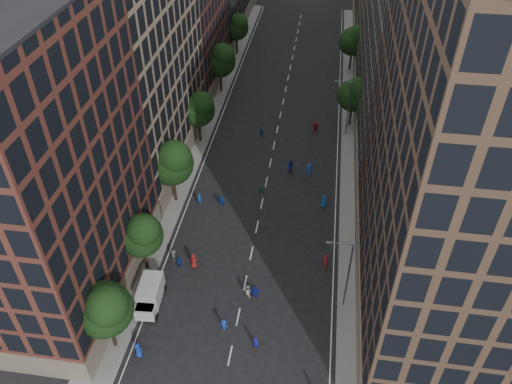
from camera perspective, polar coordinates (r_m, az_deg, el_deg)
ground at (r=75.02m, az=2.03°, el=5.14°), size 240.00×240.00×0.00m
sidewalk_left at (r=83.05m, az=-5.70°, el=8.72°), size 4.00×105.00×0.15m
sidewalk_right at (r=81.21m, az=11.17°, el=7.35°), size 4.00×105.00×0.15m
bldg_left_a at (r=49.51m, az=-24.28°, el=2.08°), size 14.00×22.00×30.00m
bldg_left_b at (r=67.00m, az=-15.19°, el=15.97°), size 14.00×26.00×34.00m
bldg_left_c at (r=88.23m, az=-9.43°, el=20.28°), size 14.00×20.00×28.00m
bldg_right_a at (r=45.75m, az=23.00°, el=3.94°), size 14.00×30.00×36.00m
bldg_right_b at (r=71.66m, az=18.68°, el=16.40°), size 14.00×28.00×33.00m
tree_left_0 at (r=47.64m, az=-16.84°, el=-12.63°), size 5.20×5.20×8.83m
tree_left_1 at (r=53.94m, az=-12.94°, el=-4.71°), size 4.80×4.80×8.21m
tree_left_2 at (r=62.00m, az=-9.56°, el=3.44°), size 5.60×5.60×9.45m
tree_left_3 at (r=73.57m, az=-6.55°, el=9.48°), size 5.00×5.00×8.58m
tree_left_4 at (r=87.25m, az=-4.05°, el=14.87°), size 5.40×5.40×9.08m
tree_left_5 at (r=101.90m, az=-2.17°, el=18.39°), size 4.80×4.80×8.33m
tree_right_a at (r=78.73m, az=11.22°, el=10.95°), size 5.00×5.00×8.39m
tree_right_b at (r=96.72m, az=11.16°, el=16.69°), size 5.20×5.20×8.83m
streetlamp_near at (r=50.25m, az=10.29°, el=-8.99°), size 2.64×0.22×9.06m
streetlamp_far at (r=76.39m, az=10.43°, el=9.72°), size 2.64×0.22×9.06m
cargo_van at (r=53.67m, az=-12.06°, el=-11.45°), size 2.57×4.97×2.58m
skater_0 at (r=50.45m, az=-13.29°, el=-17.22°), size 1.01×0.77×1.86m
skater_1 at (r=49.83m, az=-0.02°, el=-16.90°), size 0.67×0.55×1.58m
skater_3 at (r=51.09m, az=-3.68°, el=-15.00°), size 1.08×0.75×1.54m
skater_4 at (r=56.82m, az=-8.77°, el=-8.02°), size 1.01×0.56×1.62m
skater_5 at (r=53.46m, az=-0.13°, el=-11.40°), size 1.54×0.65×1.61m
skater_6 at (r=56.59m, az=-7.14°, el=-7.85°), size 0.95×0.63×1.91m
skater_7 at (r=56.62m, az=7.93°, el=-7.89°), size 0.71×0.46×1.94m
skater_8 at (r=53.54m, az=-0.94°, el=-11.29°), size 0.98×0.88×1.64m
skater_9 at (r=57.60m, az=-9.37°, el=-7.25°), size 1.20×0.89×1.65m
skater_10 at (r=65.34m, az=0.58°, el=0.01°), size 0.95×0.59×1.51m
skater_11 at (r=63.99m, az=-4.00°, el=-1.07°), size 1.49×0.56×1.58m
skater_12 at (r=64.25m, az=7.74°, el=-1.13°), size 0.95×0.77×1.68m
skater_13 at (r=64.43m, az=-6.50°, el=-0.84°), size 0.64×0.42×1.73m
skater_14 at (r=69.52m, az=3.94°, el=2.91°), size 1.15×1.03×1.94m
skater_15 at (r=69.06m, az=6.08°, el=2.48°), size 1.30×0.81×1.94m
skater_16 at (r=76.65m, az=0.63°, el=6.67°), size 0.96×0.65×1.52m
skater_17 at (r=78.43m, az=6.83°, el=7.37°), size 1.85×0.93×1.91m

